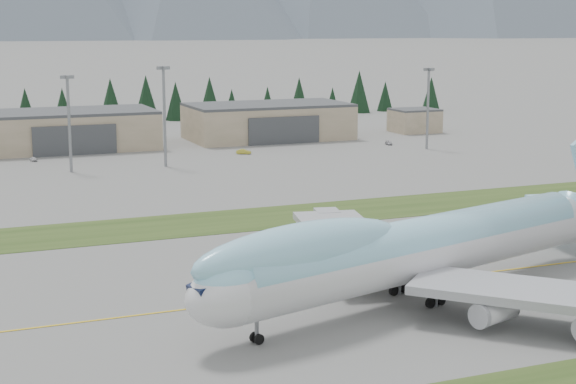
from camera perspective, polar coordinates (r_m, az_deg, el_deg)
name	(u,v)px	position (r m, az deg, el deg)	size (l,w,h in m)	color
ground	(350,289)	(117.27, 4.03, -6.30)	(7000.00, 7000.00, 0.00)	slate
grass_strip_far	(240,220)	(157.60, -3.13, -1.84)	(400.00, 18.00, 0.08)	#2D4518
taxiway_line_main	(350,289)	(117.27, 4.03, -6.30)	(400.00, 0.40, 0.02)	gold
boeing_747_freighter	(423,247)	(112.48, 8.70, -3.52)	(78.89, 65.55, 20.79)	silver
hangar_center	(68,130)	(254.56, -14.06, 3.92)	(48.00, 26.60, 10.80)	gray
hangar_right	(268,121)	(269.30, -1.29, 4.60)	(48.00, 26.60, 10.80)	gray
control_shed	(415,120)	(289.15, 8.19, 4.60)	(14.00, 12.00, 7.60)	gray
floodlight_masts	(58,103)	(213.91, -14.66, 5.57)	(173.02, 9.26, 24.47)	gray
service_vehicle_a	(33,161)	(234.34, -16.13, 1.92)	(1.32, 3.27, 1.12)	silver
service_vehicle_b	(244,154)	(238.05, -2.88, 2.46)	(1.39, 3.96, 1.30)	gold
service_vehicle_c	(389,145)	(257.93, 6.53, 3.05)	(1.46, 3.60, 1.04)	#9F9FA3
conifer_belt	(86,103)	(317.81, -12.92, 5.61)	(278.98, 14.79, 16.96)	black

